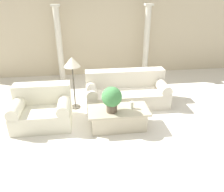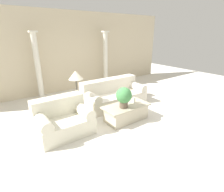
{
  "view_description": "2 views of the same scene",
  "coord_description": "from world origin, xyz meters",
  "px_view_note": "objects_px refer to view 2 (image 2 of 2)",
  "views": [
    {
      "loc": [
        -0.72,
        -4.45,
        2.8
      ],
      "look_at": [
        -0.14,
        -0.1,
        0.68
      ],
      "focal_mm": 35.0,
      "sensor_mm": 36.0,
      "label": 1
    },
    {
      "loc": [
        -3.0,
        -3.74,
        2.38
      ],
      "look_at": [
        -0.26,
        0.04,
        0.67
      ],
      "focal_mm": 28.0,
      "sensor_mm": 36.0,
      "label": 2
    }
  ],
  "objects_px": {
    "sofa_long": "(113,95)",
    "potted_plant": "(124,96)",
    "floor_lamp": "(76,78)",
    "loveseat": "(63,119)",
    "coffee_table": "(126,112)"
  },
  "relations": [
    {
      "from": "loveseat",
      "to": "sofa_long",
      "type": "bearing_deg",
      "value": 18.95
    },
    {
      "from": "sofa_long",
      "to": "potted_plant",
      "type": "bearing_deg",
      "value": -114.36
    },
    {
      "from": "sofa_long",
      "to": "coffee_table",
      "type": "xyz_separation_m",
      "value": [
        -0.4,
        -1.15,
        -0.12
      ]
    },
    {
      "from": "floor_lamp",
      "to": "potted_plant",
      "type": "bearing_deg",
      "value": -53.92
    },
    {
      "from": "coffee_table",
      "to": "floor_lamp",
      "type": "bearing_deg",
      "value": 132.79
    },
    {
      "from": "floor_lamp",
      "to": "coffee_table",
      "type": "bearing_deg",
      "value": -47.21
    },
    {
      "from": "potted_plant",
      "to": "loveseat",
      "type": "bearing_deg",
      "value": 161.94
    },
    {
      "from": "floor_lamp",
      "to": "loveseat",
      "type": "bearing_deg",
      "value": -138.52
    },
    {
      "from": "loveseat",
      "to": "coffee_table",
      "type": "height_order",
      "value": "loveseat"
    },
    {
      "from": "loveseat",
      "to": "potted_plant",
      "type": "height_order",
      "value": "potted_plant"
    },
    {
      "from": "sofa_long",
      "to": "loveseat",
      "type": "height_order",
      "value": "same"
    },
    {
      "from": "loveseat",
      "to": "floor_lamp",
      "type": "bearing_deg",
      "value": 41.48
    },
    {
      "from": "potted_plant",
      "to": "floor_lamp",
      "type": "bearing_deg",
      "value": 126.08
    },
    {
      "from": "sofa_long",
      "to": "coffee_table",
      "type": "bearing_deg",
      "value": -109.02
    },
    {
      "from": "coffee_table",
      "to": "potted_plant",
      "type": "relative_size",
      "value": 2.36
    }
  ]
}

